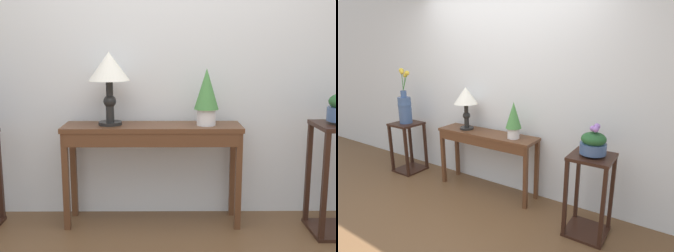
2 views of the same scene
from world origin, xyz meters
The scene contains 9 objects.
ground_plane centered at (0.00, 0.00, 0.00)m, with size 12.00×12.00×0.01m, color brown.
back_wall_with_art centered at (0.00, 1.38, 1.40)m, with size 9.00×0.10×2.80m.
console_table centered at (-0.14, 1.10, 0.66)m, with size 1.34×0.34×0.78m.
table_lamp centered at (-0.46, 1.12, 1.18)m, with size 0.31×0.31×0.54m.
potted_plant_on_console centered at (0.27, 1.11, 1.01)m, with size 0.18×0.18×0.43m.
pedestal_stand_left centered at (-1.51, 0.99, 0.37)m, with size 0.39×0.39×0.75m.
flower_vase_tall_left centered at (-1.51, 0.99, 1.00)m, with size 0.24×0.20×0.79m.
pedestal_stand_right centered at (1.23, 0.93, 0.41)m, with size 0.39×0.39×0.82m.
planter_bowl_wide_right centered at (1.23, 0.93, 0.94)m, with size 0.24×0.24×0.31m.
Camera 2 is at (1.86, -1.53, 1.73)m, focal length 29.62 mm.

